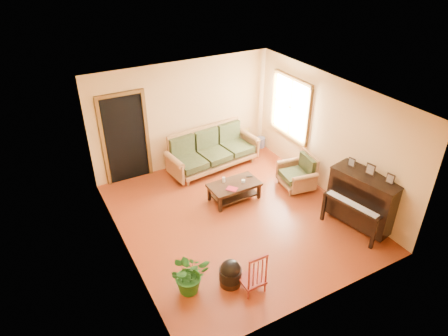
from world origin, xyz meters
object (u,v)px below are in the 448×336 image
footstool (230,275)px  red_chair (252,270)px  piano (363,201)px  coffee_table (234,191)px  ceramic_crock (261,142)px  armchair (296,172)px  potted_plant (190,274)px  sofa (214,150)px

footstool → red_chair: red_chair is taller
piano → red_chair: bearing=176.2°
coffee_table → ceramic_crock: bearing=43.9°
armchair → potted_plant: (-3.37, -1.63, -0.05)m
coffee_table → potted_plant: potted_plant is taller
potted_plant → armchair: bearing=25.8°
red_chair → ceramic_crock: 5.03m
piano → footstool: (-3.01, -0.14, -0.40)m
coffee_table → footstool: size_ratio=2.91×
sofa → red_chair: (-1.26, -3.76, -0.08)m
red_chair → ceramic_crock: red_chair is taller
coffee_table → armchair: (1.46, -0.26, 0.20)m
sofa → potted_plant: 3.94m
sofa → armchair: 2.08m
red_chair → ceramic_crock: bearing=54.9°
sofa → footstool: sofa is taller
sofa → piano: bearing=-72.6°
footstool → coffee_table: bearing=58.6°
armchair → piano: (0.28, -1.69, 0.17)m
footstool → red_chair: bearing=-45.7°
sofa → coffee_table: bearing=-106.2°
armchair → ceramic_crock: (0.39, 2.04, -0.26)m
ceramic_crock → armchair: bearing=-100.9°
sofa → red_chair: size_ratio=2.83×
piano → armchair: bearing=87.4°
red_chair → potted_plant: (-0.89, 0.45, -0.04)m
red_chair → potted_plant: size_ratio=1.12×
footstool → ceramic_crock: bearing=51.1°
armchair → potted_plant: armchair is taller
footstool → sofa: bearing=66.8°
red_chair → ceramic_crock: size_ratio=2.91×
sofa → coffee_table: sofa is taller
red_chair → coffee_table: bearing=66.2°
sofa → piano: size_ratio=1.74×
sofa → footstool: bearing=-119.9°
coffee_table → piano: (1.74, -1.94, 0.38)m
red_chair → potted_plant: red_chair is taller
sofa → coffee_table: size_ratio=2.07×
piano → sofa: bearing=102.2°
ceramic_crock → potted_plant: 5.26m
piano → potted_plant: piano is taller
sofa → red_chair: 3.96m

